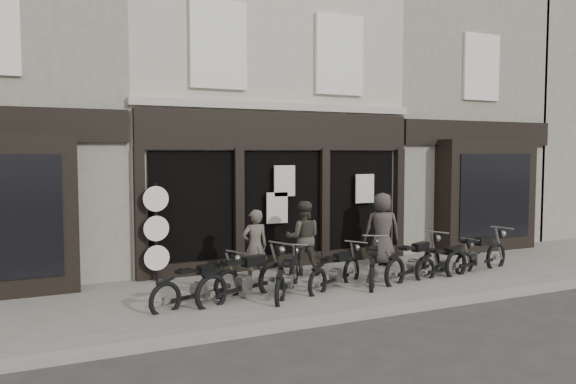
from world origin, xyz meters
name	(u,v)px	position (x,y,z in m)	size (l,w,h in m)	color
ground_plane	(343,299)	(0.00, 0.00, 0.00)	(90.00, 90.00, 0.00)	#2D2B28
pavement	(322,287)	(0.00, 0.90, 0.06)	(30.00, 4.20, 0.12)	#615C55
kerb	(379,312)	(0.00, -1.25, 0.07)	(30.00, 0.25, 0.13)	gray
central_building	(239,113)	(0.00, 5.95, 4.08)	(7.30, 6.22, 8.34)	#BEB4A3
neighbour_right	(416,120)	(6.35, 5.90, 4.04)	(5.60, 6.73, 8.34)	gray
motorcycle_0	(199,289)	(-2.83, 0.48, 0.40)	(1.99, 1.03, 1.00)	black
motorcycle_1	(244,282)	(-1.92, 0.49, 0.44)	(2.18, 1.15, 1.10)	black
motorcycle_2	(287,280)	(-1.02, 0.44, 0.39)	(1.42, 1.78, 0.99)	black
motorcycle_3	(336,274)	(0.14, 0.54, 0.39)	(1.85, 1.25, 0.98)	black
motorcycle_4	(373,269)	(1.13, 0.61, 0.40)	(1.46, 1.84, 1.02)	black
motorcycle_5	(415,265)	(2.12, 0.46, 0.43)	(2.16, 1.14, 1.09)	black
motorcycle_6	(446,265)	(2.97, 0.41, 0.36)	(1.90, 0.55, 0.91)	black
motorcycle_7	(477,258)	(3.98, 0.49, 0.44)	(2.28, 0.80, 1.10)	black
man_left	(255,246)	(-1.27, 1.57, 0.92)	(0.58, 0.38, 1.60)	#4F4941
man_centre	(303,238)	(0.07, 1.94, 0.97)	(0.83, 0.65, 1.71)	#3A362F
man_right	(382,229)	(2.36, 2.07, 1.03)	(0.89, 0.58, 1.82)	#3C3532
advert_sign_post	(156,236)	(-3.16, 2.63, 1.11)	(0.56, 0.36, 2.28)	black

